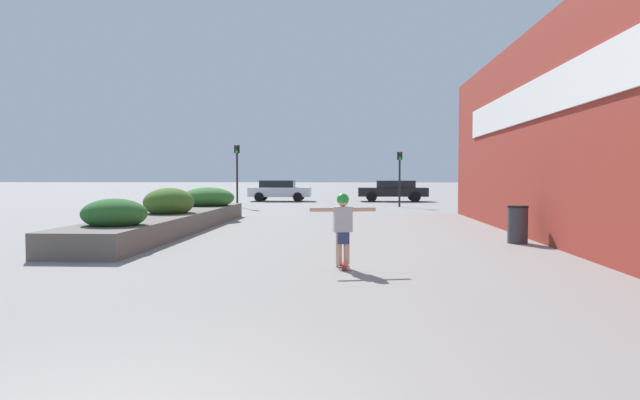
# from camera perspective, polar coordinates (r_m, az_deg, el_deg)

# --- Properties ---
(building_wall_right) EXTENTS (0.67, 30.76, 5.90)m
(building_wall_right) POSITION_cam_1_polar(r_m,az_deg,el_deg) (12.89, 27.52, 7.43)
(building_wall_right) COLOR maroon
(building_wall_right) RESTS_ON ground_plane
(planter_box) EXTENTS (2.10, 13.24, 1.40)m
(planter_box) POSITION_cam_1_polar(r_m,az_deg,el_deg) (19.24, -14.28, -1.44)
(planter_box) COLOR #605B54
(planter_box) RESTS_ON ground_plane
(skateboard) EXTENTS (0.29, 0.65, 0.09)m
(skateboard) POSITION_cam_1_polar(r_m,az_deg,el_deg) (10.97, 2.29, -6.55)
(skateboard) COLOR maroon
(skateboard) RESTS_ON ground_plane
(skateboarder) EXTENTS (1.26, 0.34, 1.36)m
(skateboarder) POSITION_cam_1_polar(r_m,az_deg,el_deg) (10.87, 2.29, -2.15)
(skateboarder) COLOR tan
(skateboarder) RESTS_ON skateboard
(trash_bin) EXTENTS (0.54, 0.54, 0.99)m
(trash_bin) POSITION_cam_1_polar(r_m,az_deg,el_deg) (15.89, 19.16, -2.32)
(trash_bin) COLOR #38383D
(trash_bin) RESTS_ON ground_plane
(car_leftmost) EXTENTS (4.27, 2.01, 1.45)m
(car_leftmost) POSITION_cam_1_polar(r_m,az_deg,el_deg) (39.99, -4.08, 0.99)
(car_leftmost) COLOR silver
(car_leftmost) RESTS_ON ground_plane
(car_center_left) EXTENTS (4.77, 1.87, 1.45)m
(car_center_left) POSITION_cam_1_polar(r_m,az_deg,el_deg) (39.81, 7.35, 0.99)
(car_center_left) COLOR black
(car_center_left) RESTS_ON ground_plane
(traffic_light_left) EXTENTS (0.28, 0.30, 3.51)m
(traffic_light_left) POSITION_cam_1_polar(r_m,az_deg,el_deg) (32.71, -8.30, 3.49)
(traffic_light_left) COLOR black
(traffic_light_left) RESTS_ON ground_plane
(traffic_light_right) EXTENTS (0.28, 0.30, 3.14)m
(traffic_light_right) POSITION_cam_1_polar(r_m,az_deg,el_deg) (32.88, 7.97, 3.09)
(traffic_light_right) COLOR black
(traffic_light_right) RESTS_ON ground_plane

